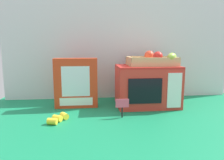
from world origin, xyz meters
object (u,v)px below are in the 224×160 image
object	(u,v)px
cookie_set_box	(76,83)
loose_toy_banana	(58,118)
food_groups_crate	(153,61)
price_sign	(122,105)
toy_microwave	(147,86)

from	to	relation	value
cookie_set_box	loose_toy_banana	bearing A→B (deg)	-106.92
cookie_set_box	loose_toy_banana	world-z (taller)	cookie_set_box
loose_toy_banana	cookie_set_box	bearing A→B (deg)	73.08
food_groups_crate	price_sign	bearing A→B (deg)	-135.76
cookie_set_box	price_sign	world-z (taller)	cookie_set_box
price_sign	loose_toy_banana	world-z (taller)	price_sign
food_groups_crate	cookie_set_box	xyz separation A→B (m)	(-0.48, 0.00, -0.13)
price_sign	food_groups_crate	bearing A→B (deg)	44.24
toy_microwave	food_groups_crate	world-z (taller)	food_groups_crate
cookie_set_box	loose_toy_banana	xyz separation A→B (m)	(-0.08, -0.25, -0.13)
price_sign	loose_toy_banana	distance (m)	0.33
food_groups_crate	price_sign	world-z (taller)	food_groups_crate
toy_microwave	loose_toy_banana	distance (m)	0.58
toy_microwave	cookie_set_box	size ratio (longest dim) A/B	1.24
toy_microwave	loose_toy_banana	world-z (taller)	toy_microwave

